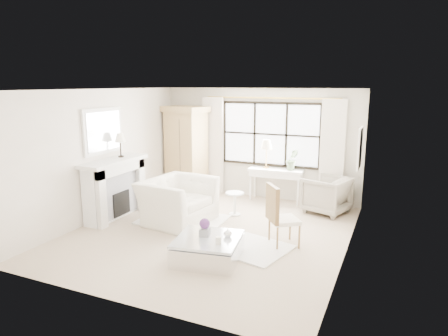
{
  "coord_description": "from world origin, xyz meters",
  "views": [
    {
      "loc": [
        3.17,
        -6.52,
        2.81
      ],
      "look_at": [
        0.19,
        0.2,
        1.24
      ],
      "focal_mm": 32.0,
      "sensor_mm": 36.0,
      "label": 1
    }
  ],
  "objects_px": {
    "console_table": "(276,185)",
    "club_armchair": "(177,201)",
    "coffee_table": "(208,249)",
    "armoire": "(186,149)"
  },
  "relations": [
    {
      "from": "armoire",
      "to": "club_armchair",
      "type": "height_order",
      "value": "armoire"
    },
    {
      "from": "armoire",
      "to": "club_armchair",
      "type": "bearing_deg",
      "value": -50.44
    },
    {
      "from": "console_table",
      "to": "coffee_table",
      "type": "xyz_separation_m",
      "value": [
        -0.03,
        -3.64,
        -0.22
      ]
    },
    {
      "from": "armoire",
      "to": "coffee_table",
      "type": "relative_size",
      "value": 1.94
    },
    {
      "from": "club_armchair",
      "to": "coffee_table",
      "type": "distance_m",
      "value": 1.96
    },
    {
      "from": "club_armchair",
      "to": "console_table",
      "type": "bearing_deg",
      "value": -24.21
    },
    {
      "from": "armoire",
      "to": "coffee_table",
      "type": "distance_m",
      "value": 4.3
    },
    {
      "from": "club_armchair",
      "to": "coffee_table",
      "type": "xyz_separation_m",
      "value": [
        1.37,
        -1.38,
        -0.27
      ]
    },
    {
      "from": "console_table",
      "to": "club_armchair",
      "type": "height_order",
      "value": "club_armchair"
    },
    {
      "from": "console_table",
      "to": "club_armchair",
      "type": "relative_size",
      "value": 0.96
    }
  ]
}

